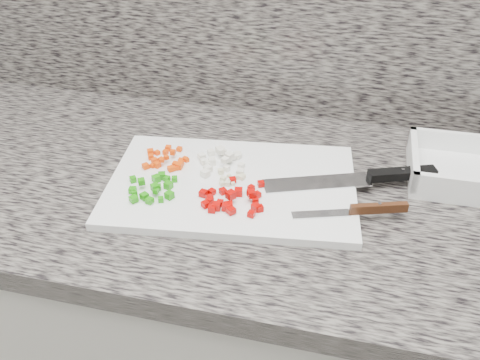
# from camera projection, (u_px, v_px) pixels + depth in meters

# --- Properties ---
(cabinet) EXTENTS (3.92, 0.62, 0.86)m
(cabinet) POSITION_uv_depth(u_px,v_px,m) (260.00, 350.00, 1.25)
(cabinet) COLOR beige
(cabinet) RESTS_ON ground
(countertop) EXTENTS (3.96, 0.64, 0.04)m
(countertop) POSITION_uv_depth(u_px,v_px,m) (264.00, 193.00, 0.99)
(countertop) COLOR slate
(countertop) RESTS_ON cabinet
(cutting_board) EXTENTS (0.48, 0.35, 0.01)m
(cutting_board) POSITION_uv_depth(u_px,v_px,m) (232.00, 185.00, 0.97)
(cutting_board) COLOR white
(cutting_board) RESTS_ON countertop
(carrot_pile) EXTENTS (0.09, 0.09, 0.02)m
(carrot_pile) POSITION_uv_depth(u_px,v_px,m) (166.00, 159.00, 1.02)
(carrot_pile) COLOR #F34405
(carrot_pile) RESTS_ON cutting_board
(onion_pile) EXTENTS (0.10, 0.11, 0.02)m
(onion_pile) POSITION_uv_depth(u_px,v_px,m) (221.00, 160.00, 1.01)
(onion_pile) COLOR white
(onion_pile) RESTS_ON cutting_board
(green_pepper_pile) EXTENTS (0.10, 0.10, 0.02)m
(green_pepper_pile) POSITION_uv_depth(u_px,v_px,m) (153.00, 188.00, 0.93)
(green_pepper_pile) COLOR #20930D
(green_pepper_pile) RESTS_ON cutting_board
(red_pepper_pile) EXTENTS (0.12, 0.11, 0.02)m
(red_pepper_pile) POSITION_uv_depth(u_px,v_px,m) (232.00, 199.00, 0.91)
(red_pepper_pile) COLOR #BC0502
(red_pepper_pile) RESTS_ON cutting_board
(garlic_pile) EXTENTS (0.05, 0.05, 0.01)m
(garlic_pile) POSITION_uv_depth(u_px,v_px,m) (230.00, 178.00, 0.97)
(garlic_pile) COLOR beige
(garlic_pile) RESTS_ON cutting_board
(chef_knife) EXTENTS (0.31, 0.15, 0.02)m
(chef_knife) POSITION_uv_depth(u_px,v_px,m) (373.00, 177.00, 0.97)
(chef_knife) COLOR silver
(chef_knife) RESTS_ON cutting_board
(paring_knife) EXTENTS (0.19, 0.08, 0.02)m
(paring_knife) POSITION_uv_depth(u_px,v_px,m) (364.00, 210.00, 0.88)
(paring_knife) COLOR silver
(paring_knife) RESTS_ON cutting_board
(tray) EXTENTS (0.25, 0.18, 0.05)m
(tray) POSITION_uv_depth(u_px,v_px,m) (478.00, 172.00, 0.98)
(tray) COLOR white
(tray) RESTS_ON countertop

